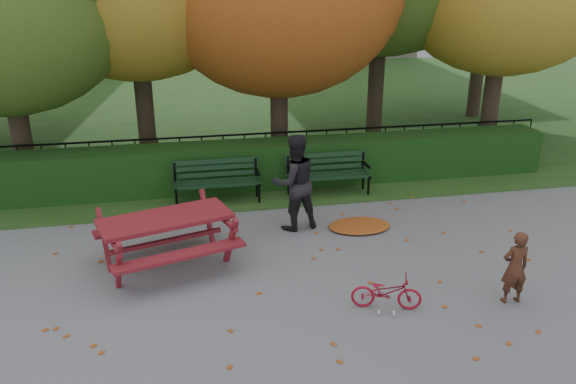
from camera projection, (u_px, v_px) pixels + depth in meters
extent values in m
plane|color=slate|center=(321.00, 280.00, 8.74)|extent=(90.00, 90.00, 0.00)
plane|color=#1B3C14|center=(229.00, 102.00, 21.58)|extent=(90.00, 90.00, 0.00)
cube|color=black|center=(271.00, 164.00, 12.69)|extent=(13.00, 0.90, 1.00)
cube|color=black|center=(266.00, 170.00, 13.57)|extent=(14.00, 0.04, 0.04)
cube|color=black|center=(265.00, 133.00, 13.25)|extent=(14.00, 0.04, 0.04)
cylinder|color=black|center=(137.00, 161.00, 12.87)|extent=(0.03, 0.03, 1.00)
cylinder|color=black|center=(266.00, 154.00, 13.42)|extent=(0.03, 0.03, 1.00)
cylinder|color=black|center=(384.00, 147.00, 13.98)|extent=(0.03, 0.03, 1.00)
cylinder|color=black|center=(511.00, 139.00, 14.63)|extent=(0.03, 0.03, 1.00)
cylinder|color=black|center=(20.00, 127.00, 12.58)|extent=(0.44, 0.44, 2.62)
cylinder|color=black|center=(144.00, 100.00, 14.08)|extent=(0.44, 0.44, 3.15)
cylinder|color=black|center=(279.00, 108.00, 14.02)|extent=(0.44, 0.44, 2.80)
cylinder|color=black|center=(376.00, 81.00, 15.65)|extent=(0.44, 0.44, 3.50)
cylinder|color=black|center=(492.00, 97.00, 14.87)|extent=(0.44, 0.44, 2.97)
cylinder|color=black|center=(478.00, 70.00, 18.84)|extent=(0.44, 0.44, 3.15)
cube|color=black|center=(218.00, 186.00, 11.48)|extent=(1.80, 0.12, 0.04)
cube|color=black|center=(217.00, 183.00, 11.64)|extent=(1.80, 0.12, 0.04)
cube|color=black|center=(216.00, 180.00, 11.81)|extent=(1.80, 0.12, 0.04)
cube|color=black|center=(216.00, 174.00, 11.85)|extent=(1.80, 0.05, 0.10)
cube|color=black|center=(216.00, 167.00, 11.80)|extent=(1.80, 0.05, 0.10)
cube|color=black|center=(215.00, 161.00, 11.75)|extent=(1.80, 0.05, 0.10)
cube|color=black|center=(176.00, 187.00, 11.49)|extent=(0.05, 0.55, 0.06)
cube|color=black|center=(175.00, 172.00, 11.66)|extent=(0.05, 0.05, 0.41)
cylinder|color=black|center=(176.00, 199.00, 11.40)|extent=(0.05, 0.05, 0.44)
cylinder|color=black|center=(176.00, 193.00, 11.73)|extent=(0.05, 0.05, 0.44)
cube|color=black|center=(175.00, 177.00, 11.44)|extent=(0.05, 0.45, 0.04)
cube|color=black|center=(258.00, 181.00, 11.81)|extent=(0.05, 0.55, 0.06)
cube|color=black|center=(256.00, 167.00, 11.98)|extent=(0.05, 0.05, 0.41)
cylinder|color=black|center=(259.00, 193.00, 11.71)|extent=(0.05, 0.05, 0.44)
cylinder|color=black|center=(257.00, 187.00, 12.04)|extent=(0.05, 0.05, 0.44)
cube|color=black|center=(257.00, 172.00, 11.76)|extent=(0.05, 0.45, 0.04)
cube|color=black|center=(331.00, 178.00, 11.92)|extent=(1.80, 0.12, 0.04)
cube|color=black|center=(329.00, 176.00, 12.09)|extent=(1.80, 0.12, 0.04)
cube|color=black|center=(327.00, 173.00, 12.25)|extent=(1.80, 0.12, 0.04)
cube|color=black|center=(326.00, 167.00, 12.30)|extent=(1.80, 0.05, 0.10)
cube|color=black|center=(326.00, 160.00, 12.25)|extent=(1.80, 0.05, 0.10)
cube|color=black|center=(326.00, 155.00, 12.20)|extent=(1.80, 0.05, 0.10)
cube|color=black|center=(290.00, 179.00, 11.94)|extent=(0.05, 0.55, 0.06)
cube|color=black|center=(288.00, 165.00, 12.11)|extent=(0.05, 0.05, 0.41)
cylinder|color=black|center=(292.00, 191.00, 11.84)|extent=(0.05, 0.05, 0.44)
cylinder|color=black|center=(289.00, 185.00, 12.17)|extent=(0.05, 0.05, 0.44)
cube|color=black|center=(290.00, 170.00, 11.89)|extent=(0.05, 0.45, 0.04)
cube|color=black|center=(366.00, 174.00, 12.25)|extent=(0.05, 0.55, 0.06)
cube|color=black|center=(363.00, 161.00, 12.42)|extent=(0.05, 0.05, 0.41)
cylinder|color=black|center=(369.00, 185.00, 12.16)|extent=(0.05, 0.05, 0.44)
cylinder|color=black|center=(363.00, 180.00, 12.49)|extent=(0.05, 0.05, 0.44)
cube|color=black|center=(366.00, 165.00, 12.20)|extent=(0.05, 0.45, 0.04)
cube|color=maroon|center=(165.00, 219.00, 8.89)|extent=(2.21, 1.41, 0.07)
cube|color=maroon|center=(181.00, 255.00, 8.45)|extent=(2.04, 0.87, 0.06)
cube|color=maroon|center=(155.00, 223.00, 9.57)|extent=(2.04, 0.87, 0.06)
cube|color=maroon|center=(119.00, 267.00, 8.21)|extent=(0.24, 0.58, 1.00)
cube|color=maroon|center=(104.00, 240.00, 9.05)|extent=(0.24, 0.58, 1.00)
cube|color=maroon|center=(109.00, 235.00, 8.53)|extent=(0.51, 1.49, 0.07)
cube|color=maroon|center=(231.00, 242.00, 9.00)|extent=(0.24, 0.58, 1.00)
cube|color=maroon|center=(208.00, 219.00, 9.84)|extent=(0.24, 0.58, 1.00)
cube|color=maroon|center=(218.00, 214.00, 9.31)|extent=(0.51, 1.49, 0.07)
cube|color=maroon|center=(167.00, 241.00, 9.02)|extent=(1.76, 0.60, 0.07)
ellipsoid|color=#7D360E|center=(359.00, 226.00, 10.59)|extent=(1.30, 0.99, 0.08)
imported|color=#422215|center=(515.00, 267.00, 7.98)|extent=(0.41, 0.28, 1.11)
imported|color=black|center=(294.00, 182.00, 10.30)|extent=(1.00, 0.85, 1.81)
imported|color=maroon|center=(386.00, 292.00, 7.92)|extent=(1.05, 0.63, 0.52)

